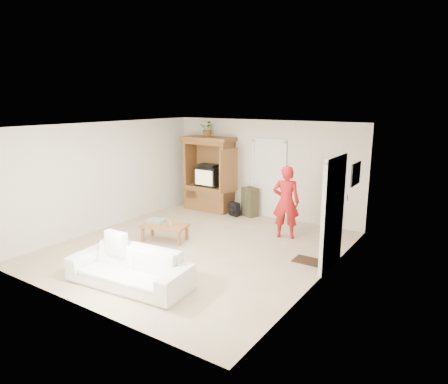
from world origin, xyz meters
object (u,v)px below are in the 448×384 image
(coffee_table, at_px, (165,227))
(armoire, at_px, (210,179))
(man, at_px, (286,202))
(sofa, at_px, (129,268))

(coffee_table, bearing_deg, armoire, 89.38)
(man, distance_m, sofa, 3.94)
(armoire, relative_size, man, 1.25)
(armoire, bearing_deg, coffee_table, -75.58)
(coffee_table, bearing_deg, man, 23.36)
(armoire, height_order, man, armoire)
(armoire, bearing_deg, man, -19.43)
(armoire, xyz_separation_m, coffee_table, (0.70, -2.72, -0.58))
(armoire, xyz_separation_m, sofa, (1.69, -4.73, -0.59))
(armoire, bearing_deg, sofa, -70.31)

